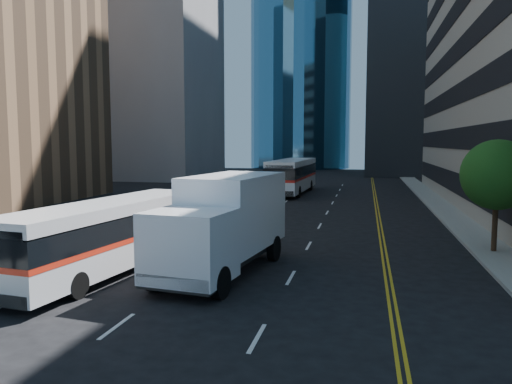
% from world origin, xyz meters
% --- Properties ---
extents(ground, '(160.00, 160.00, 0.00)m').
position_xyz_m(ground, '(0.00, 0.00, 0.00)').
color(ground, black).
rests_on(ground, ground).
extents(sidewalk_west, '(5.00, 90.00, 0.15)m').
position_xyz_m(sidewalk_west, '(-10.50, 25.00, 0.07)').
color(sidewalk_west, gray).
rests_on(sidewalk_west, ground).
extents(sidewalk_east, '(2.00, 90.00, 0.15)m').
position_xyz_m(sidewalk_east, '(9.00, 25.00, 0.07)').
color(sidewalk_east, gray).
rests_on(sidewalk_east, ground).
extents(midrise_west, '(18.00, 18.00, 35.00)m').
position_xyz_m(midrise_west, '(-28.00, 52.00, 17.50)').
color(midrise_west, gray).
rests_on(midrise_west, ground).
extents(street_tree, '(3.20, 3.20, 5.10)m').
position_xyz_m(street_tree, '(9.00, 8.00, 3.64)').
color(street_tree, '#332114').
rests_on(street_tree, sidewalk_east).
extents(bus_front, '(3.66, 11.06, 2.80)m').
position_xyz_m(bus_front, '(-6.60, 1.31, 1.53)').
color(bus_front, silver).
rests_on(bus_front, ground).
extents(bus_rear, '(3.36, 13.21, 3.38)m').
position_xyz_m(bus_rear, '(-4.00, 33.31, 1.85)').
color(bus_rear, white).
rests_on(bus_rear, ground).
extents(box_truck, '(3.74, 8.21, 3.79)m').
position_xyz_m(box_truck, '(-2.19, 2.19, 2.00)').
color(box_truck, white).
rests_on(box_truck, ground).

